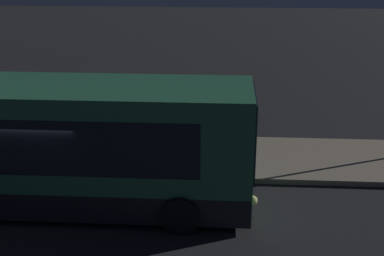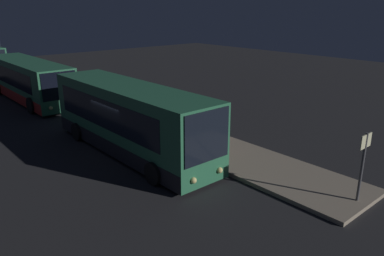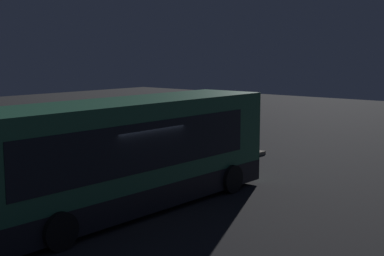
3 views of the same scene
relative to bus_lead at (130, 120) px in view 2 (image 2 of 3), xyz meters
name	(u,v)px [view 2 (image 2 of 3)]	position (x,y,z in m)	size (l,w,h in m)	color
ground	(129,151)	(-0.05, -0.10, -1.59)	(80.00, 80.00, 0.00)	#232326
platform	(181,135)	(-0.05, 3.15, -1.51)	(20.00, 3.30, 0.16)	gray
bus_lead	(130,120)	(0.00, 0.00, 0.00)	(10.55, 2.74, 3.20)	#2D704C
bus_second	(29,81)	(-13.80, 0.00, -0.14)	(11.44, 2.80, 2.91)	#2D704C
passenger_boarding	(218,134)	(3.18, 2.67, -0.49)	(0.48, 0.63, 1.75)	#6B604C
passenger_waiting	(193,130)	(1.79, 2.38, -0.60)	(0.56, 0.69, 1.57)	silver
passenger_with_bags	(217,118)	(1.36, 4.38, -0.49)	(0.56, 0.44, 1.70)	gray
suitcase	(208,130)	(1.27, 3.86, -1.05)	(0.40, 0.21, 0.98)	maroon
sign_post	(363,158)	(9.53, 3.21, 0.15)	(0.10, 0.70, 2.49)	#4C4C51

